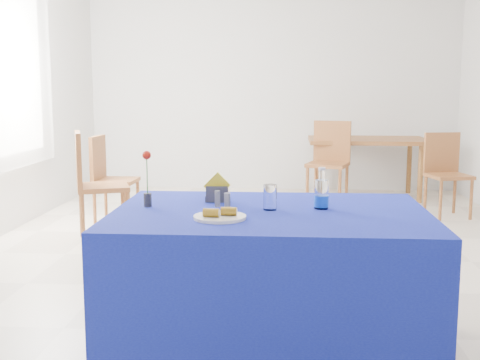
# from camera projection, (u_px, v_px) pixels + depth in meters

# --- Properties ---
(floor) EXTENTS (7.00, 7.00, 0.00)m
(floor) POSITION_uv_depth(u_px,v_px,m) (264.00, 258.00, 4.94)
(floor) COLOR beige
(floor) RESTS_ON ground
(room_shell) EXTENTS (7.00, 7.00, 7.00)m
(room_shell) POSITION_uv_depth(u_px,v_px,m) (265.00, 40.00, 4.68)
(room_shell) COLOR silver
(room_shell) RESTS_ON ground
(window_pane) EXTENTS (0.04, 1.50, 1.60)m
(window_pane) POSITION_uv_depth(u_px,v_px,m) (6.00, 70.00, 5.67)
(window_pane) COLOR white
(window_pane) RESTS_ON room_shell
(curtain) EXTENTS (0.04, 1.75, 1.85)m
(curtain) POSITION_uv_depth(u_px,v_px,m) (13.00, 70.00, 5.66)
(curtain) COLOR white
(curtain) RESTS_ON room_shell
(plate) EXTENTS (0.25, 0.25, 0.01)m
(plate) POSITION_uv_depth(u_px,v_px,m) (220.00, 217.00, 2.87)
(plate) COLOR white
(plate) RESTS_ON blue_table
(drinking_glass) EXTENTS (0.07, 0.07, 0.13)m
(drinking_glass) POSITION_uv_depth(u_px,v_px,m) (270.00, 197.00, 3.07)
(drinking_glass) COLOR white
(drinking_glass) RESTS_ON blue_table
(salt_shaker) EXTENTS (0.03, 0.03, 0.08)m
(salt_shaker) POSITION_uv_depth(u_px,v_px,m) (227.00, 201.00, 3.09)
(salt_shaker) COLOR slate
(salt_shaker) RESTS_ON blue_table
(pepper_shaker) EXTENTS (0.03, 0.03, 0.08)m
(pepper_shaker) POSITION_uv_depth(u_px,v_px,m) (217.00, 199.00, 3.15)
(pepper_shaker) COLOR slate
(pepper_shaker) RESTS_ON blue_table
(blue_table) EXTENTS (1.60, 1.10, 0.76)m
(blue_table) POSITION_uv_depth(u_px,v_px,m) (270.00, 282.00, 3.12)
(blue_table) COLOR #101997
(blue_table) RESTS_ON floor
(water_bottle) EXTENTS (0.08, 0.08, 0.21)m
(water_bottle) POSITION_uv_depth(u_px,v_px,m) (321.00, 195.00, 3.10)
(water_bottle) COLOR silver
(water_bottle) RESTS_ON blue_table
(napkin_holder) EXTENTS (0.15, 0.06, 0.16)m
(napkin_holder) POSITION_uv_depth(u_px,v_px,m) (217.00, 193.00, 3.29)
(napkin_holder) COLOR #37363B
(napkin_holder) RESTS_ON blue_table
(rose_vase) EXTENTS (0.05, 0.05, 0.29)m
(rose_vase) POSITION_uv_depth(u_px,v_px,m) (147.00, 180.00, 3.15)
(rose_vase) COLOR #26262B
(rose_vase) RESTS_ON blue_table
(oak_table) EXTENTS (1.49, 0.97, 0.76)m
(oak_table) POSITION_uv_depth(u_px,v_px,m) (367.00, 144.00, 7.63)
(oak_table) COLOR brown
(oak_table) RESTS_ON floor
(chair_bg_left) EXTENTS (0.56, 0.56, 1.00)m
(chair_bg_left) POSITION_uv_depth(u_px,v_px,m) (330.00, 157.00, 7.14)
(chair_bg_left) COLOR #9B5A2D
(chair_bg_left) RESTS_ON floor
(chair_bg_right) EXTENTS (0.49, 0.49, 0.90)m
(chair_bg_right) POSITION_uv_depth(u_px,v_px,m) (445.00, 168.00, 6.53)
(chair_bg_right) COLOR #9B5A2D
(chair_bg_right) RESTS_ON floor
(chair_win_a) EXTENTS (0.57, 0.57, 1.00)m
(chair_win_a) POSITION_uv_depth(u_px,v_px,m) (92.00, 179.00, 5.40)
(chair_win_a) COLOR #9B5A2D
(chair_win_a) RESTS_ON floor
(chair_win_b) EXTENTS (0.42, 0.42, 0.91)m
(chair_win_b) POSITION_uv_depth(u_px,v_px,m) (108.00, 173.00, 6.12)
(chair_win_b) COLOR #9B5A2D
(chair_win_b) RESTS_ON floor
(banana_pieces) EXTENTS (0.16, 0.09, 0.04)m
(banana_pieces) POSITION_uv_depth(u_px,v_px,m) (220.00, 212.00, 2.85)
(banana_pieces) COLOR gold
(banana_pieces) RESTS_ON plate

